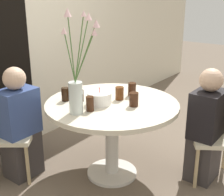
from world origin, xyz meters
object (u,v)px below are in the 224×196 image
Objects in this scene: birthday_cake at (99,98)px; side_plate at (98,94)px; drink_glass_4 at (65,94)px; person_woman at (20,127)px; flower_vase at (77,82)px; person_boy at (206,129)px; drink_glass_2 at (120,93)px; chair_far_back at (224,129)px; drink_glass_3 at (134,99)px; drink_glass_5 at (80,96)px; drink_glass_1 at (132,89)px; chair_left_flank at (2,127)px; drink_glass_0 at (90,104)px.

birthday_cake is 0.27m from side_plate.
person_woman reaches higher than drink_glass_4.
flower_vase is 1.24m from person_boy.
birthday_cake is 1.77× the size of drink_glass_2.
chair_far_back reaches higher than drink_glass_3.
drink_glass_2 reaches higher than drink_glass_5.
drink_glass_2 is (0.47, -0.07, -0.20)m from flower_vase.
flower_vase is 0.36m from drink_glass_5.
person_boy is (0.43, -0.50, -0.30)m from drink_glass_3.
drink_glass_1 is at bearing -40.15° from drink_glass_4.
birthday_cake is at bearing -0.56° from flower_vase.
drink_glass_3 is at bearing -107.57° from drink_glass_2.
drink_glass_4 is (-0.26, 0.56, 0.00)m from drink_glass_3.
drink_glass_4 is (0.15, 0.29, -0.20)m from flower_vase.
person_woman and person_boy have the same top height.
drink_glass_3 is (-0.52, 0.63, 0.29)m from chair_far_back.
drink_glass_1 is 1.07× the size of drink_glass_2.
chair_left_flank is 0.85× the size of person_woman.
person_boy is at bearing -68.34° from side_plate.
chair_far_back reaches higher than drink_glass_5.
drink_glass_5 is (-0.70, 1.08, 0.28)m from chair_far_back.
side_plate is 0.20× the size of person_woman.
drink_glass_1 reaches higher than drink_glass_3.
drink_glass_0 and drink_glass_1 have the same top height.
birthday_cake is 1.01× the size of side_plate.
chair_left_flank is at bearing 135.83° from drink_glass_1.
drink_glass_4 is at bearing -90.62° from chair_far_back.
chair_far_back is 1.23m from drink_glass_0.
flower_vase is 3.99× the size of side_plate.
birthday_cake reaches higher than drink_glass_5.
drink_glass_4 reaches higher than side_plate.
flower_vase is 8.11× the size of drink_glass_5.
drink_glass_2 is 0.49m from drink_glass_4.
drink_glass_0 is at bearing 175.62° from drink_glass_2.
chair_left_flank is 1.23m from drink_glass_3.
drink_glass_4 is at bearing 114.60° from drink_glass_3.
birthday_cake is 0.37m from drink_glass_1.
drink_glass_1 is at bearing -35.70° from drink_glass_5.
chair_left_flank is 0.92m from flower_vase.
chair_left_flank is at bearing 127.37° from person_woman.
person_boy is at bearing -62.17° from drink_glass_2.
birthday_cake is at bearing -75.60° from drink_glass_5.
flower_vase reaches higher than chair_far_back.
drink_glass_1 is 1.09m from person_woman.
drink_glass_5 is (-0.25, 0.26, -0.01)m from drink_glass_2.
chair_far_back is 7.45× the size of drink_glass_3.
drink_glass_5 is at bearing 176.23° from side_plate.
birthday_cake is 0.25× the size of flower_vase.
drink_glass_0 is (0.34, -0.78, 0.30)m from chair_left_flank.
drink_glass_5 is at bearing 61.87° from drink_glass_0.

